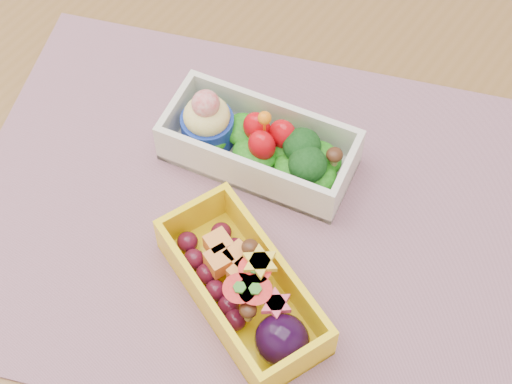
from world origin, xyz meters
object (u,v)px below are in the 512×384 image
Objects in this scene: placemat at (245,216)px; bento_white at (258,144)px; table at (274,260)px; bento_yellow at (245,289)px.

bento_white is at bearing 114.32° from placemat.
table is at bearing 58.36° from placemat.
bento_yellow is at bearing -70.58° from table.
table is at bearing 131.52° from bento_yellow.
bento_yellow is (0.07, -0.12, -0.00)m from bento_white.
bento_white is at bearing 142.85° from bento_yellow.
bento_yellow is (0.05, -0.06, 0.02)m from placemat.
bento_yellow is (0.03, -0.09, 0.12)m from table.
bento_yellow reaches higher than table.
bento_white is 0.14m from bento_yellow.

